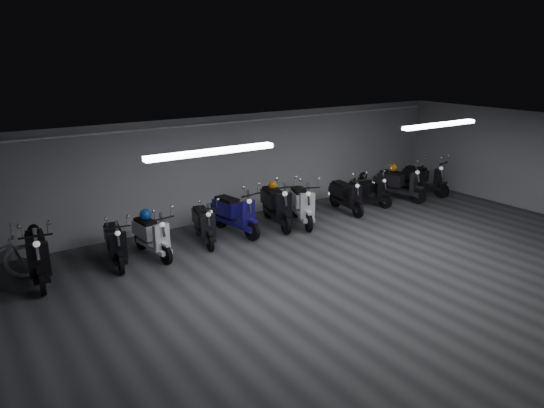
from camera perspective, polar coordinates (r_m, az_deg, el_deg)
floor at (r=10.50m, az=11.20°, el=-8.15°), size 14.00×10.00×0.01m
ceiling at (r=9.67m, az=12.15°, el=7.13°), size 14.00×10.00×0.01m
back_wall at (r=13.83m, az=-3.23°, el=4.39°), size 14.00×0.01×2.80m
fluor_strip_left at (r=8.70m, az=-6.82°, el=5.90°), size 2.40×0.18×0.08m
fluor_strip_right at (r=12.58m, az=18.50°, el=8.52°), size 2.40×0.18×0.08m
conduit at (r=13.54m, az=-3.13°, el=9.37°), size 13.60×0.05×0.05m
scooter_0 at (r=10.85m, az=-25.14°, el=-4.50°), size 0.85×1.99×1.44m
scooter_1 at (r=11.18m, az=-17.37°, el=-3.53°), size 0.82×1.75×1.26m
scooter_2 at (r=11.38m, az=-13.48°, el=-2.80°), size 0.78×1.78×1.28m
scooter_3 at (r=11.97m, az=-7.74°, el=-1.58°), size 0.92×1.75×1.25m
scooter_4 at (r=12.46m, az=-4.21°, el=-0.32°), size 0.92×1.98×1.42m
scooter_5 at (r=13.02m, az=0.52°, el=0.65°), size 1.12×2.10×1.49m
scooter_6 at (r=13.21m, az=3.45°, el=0.69°), size 1.29×1.99×1.41m
scooter_7 at (r=14.34m, az=8.47°, el=1.58°), size 0.83×1.80×1.29m
scooter_8 at (r=15.11m, az=10.99°, el=2.05°), size 0.99×1.69×1.20m
scooter_9 at (r=15.86m, az=14.32°, el=2.87°), size 1.10×1.95×1.38m
scooter_10 at (r=16.71m, az=16.90°, el=3.32°), size 1.01×1.91×1.36m
helmet_0 at (r=13.19m, az=0.10°, el=2.19°), size 0.23×0.23×0.23m
helmet_1 at (r=15.15m, az=10.30°, el=3.15°), size 0.24×0.24×0.24m
helmet_2 at (r=15.90m, az=13.56°, el=4.05°), size 0.26×0.26×0.26m
helmet_3 at (r=11.02m, az=-25.41°, el=-2.65°), size 0.23×0.23×0.23m
helmet_4 at (r=11.49m, az=-14.13°, el=-1.16°), size 0.26×0.26×0.26m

